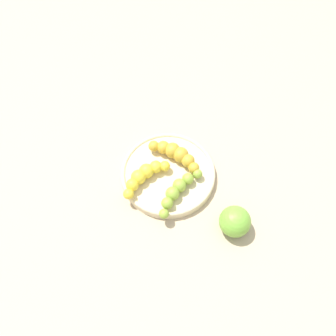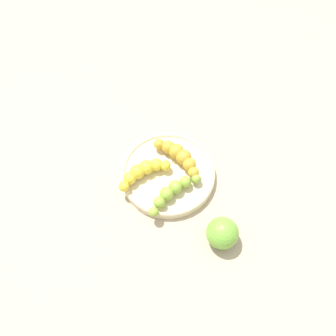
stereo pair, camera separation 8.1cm
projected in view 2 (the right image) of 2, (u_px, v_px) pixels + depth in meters
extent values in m
plane|color=tan|center=(168.00, 176.00, 0.84)|extent=(2.40, 2.40, 0.00)
cylinder|color=beige|center=(168.00, 174.00, 0.84)|extent=(0.22, 0.22, 0.02)
torus|color=beige|center=(168.00, 172.00, 0.83)|extent=(0.22, 0.22, 0.01)
sphere|color=gold|center=(194.00, 172.00, 0.81)|extent=(0.03, 0.03, 0.03)
sphere|color=gold|center=(189.00, 164.00, 0.82)|extent=(0.03, 0.03, 0.03)
sphere|color=gold|center=(184.00, 157.00, 0.83)|extent=(0.04, 0.04, 0.04)
sphere|color=gold|center=(176.00, 151.00, 0.83)|extent=(0.04, 0.04, 0.04)
sphere|color=gold|center=(168.00, 147.00, 0.84)|extent=(0.03, 0.03, 0.03)
sphere|color=gold|center=(159.00, 144.00, 0.84)|extent=(0.03, 0.03, 0.03)
sphere|color=yellow|center=(167.00, 165.00, 0.82)|extent=(0.02, 0.02, 0.02)
sphere|color=yellow|center=(156.00, 165.00, 0.82)|extent=(0.03, 0.03, 0.03)
sphere|color=yellow|center=(146.00, 167.00, 0.81)|extent=(0.03, 0.03, 0.03)
sphere|color=yellow|center=(137.00, 172.00, 0.81)|extent=(0.03, 0.03, 0.03)
sphere|color=yellow|center=(130.00, 178.00, 0.80)|extent=(0.03, 0.03, 0.03)
sphere|color=yellow|center=(124.00, 186.00, 0.79)|extent=(0.02, 0.02, 0.02)
sphere|color=#8CAD38|center=(196.00, 179.00, 0.80)|extent=(0.02, 0.02, 0.02)
sphere|color=#8CAD38|center=(185.00, 182.00, 0.80)|extent=(0.03, 0.03, 0.03)
sphere|color=#8CAD38|center=(175.00, 187.00, 0.79)|extent=(0.03, 0.03, 0.03)
sphere|color=#8CAD38|center=(167.00, 194.00, 0.78)|extent=(0.03, 0.03, 0.03)
sphere|color=#8CAD38|center=(159.00, 202.00, 0.77)|extent=(0.03, 0.03, 0.03)
sphere|color=#8CAD38|center=(154.00, 212.00, 0.76)|extent=(0.02, 0.02, 0.02)
sphere|color=#72B238|center=(222.00, 233.00, 0.74)|extent=(0.07, 0.07, 0.07)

